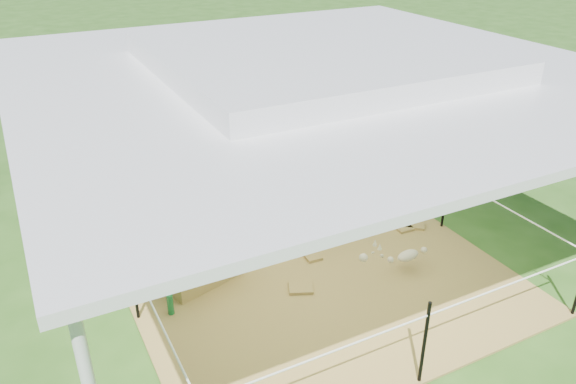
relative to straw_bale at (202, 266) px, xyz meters
name	(u,v)px	position (x,y,z in m)	size (l,w,h in m)	color
ground	(309,268)	(1.34, -0.34, -0.24)	(90.00, 90.00, 0.00)	#2D5919
hay_patch	(309,267)	(1.34, -0.34, -0.23)	(4.60, 4.60, 0.03)	brown
canopy_tent	(313,65)	(1.34, -0.34, 2.45)	(6.30, 6.30, 2.90)	silver
rope_fence	(310,226)	(1.34, -0.34, 0.40)	(4.54, 4.54, 1.00)	black
straw_bale	(202,266)	(0.00, 0.00, 0.00)	(0.95, 0.48, 0.42)	#AE913F
dark_cloth	(201,250)	(0.00, 0.00, 0.24)	(1.01, 0.53, 0.05)	black
woman	(205,210)	(0.10, 0.00, 0.78)	(0.42, 0.27, 1.14)	red
green_bottle	(170,304)	(-0.55, -0.45, -0.08)	(0.07, 0.07, 0.26)	#17692E
pony	(304,208)	(1.65, 0.35, 0.24)	(0.49, 1.08, 0.91)	#4D4E52
pink_hat	(305,175)	(1.65, 0.35, 0.76)	(0.28, 0.28, 0.13)	pink
foal	(408,254)	(2.43, -1.00, 0.04)	(0.89, 0.50, 0.50)	#BDB18A
trash_barrel	(338,77)	(5.68, 5.92, 0.25)	(0.63, 0.63, 0.97)	#172CB0
picnic_table_near	(213,74)	(3.12, 7.90, 0.16)	(1.95, 1.41, 0.81)	#59311E
picnic_table_far	(309,57)	(6.26, 8.45, 0.14)	(1.82, 1.32, 0.76)	brown
distant_person	(240,71)	(3.72, 7.49, 0.26)	(0.49, 0.38, 1.00)	teal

